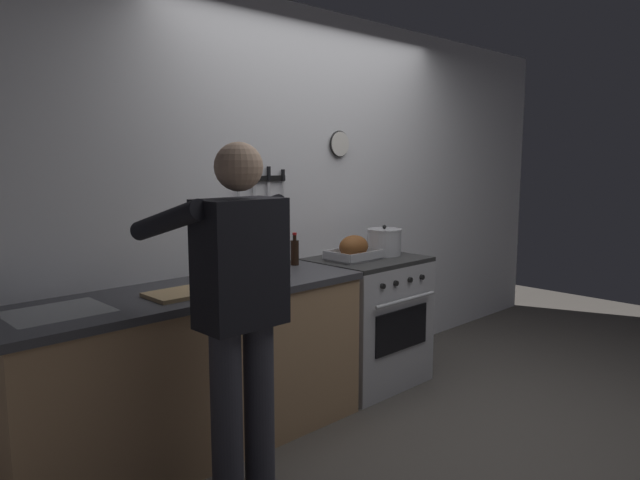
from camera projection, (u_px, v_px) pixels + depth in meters
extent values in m
plane|color=#4C4742|center=(470.00, 438.00, 3.34)|extent=(8.00, 8.00, 0.00)
cube|color=silver|center=(309.00, 200.00, 4.13)|extent=(6.00, 0.10, 2.60)
cube|color=black|center=(260.00, 179.00, 3.73)|extent=(0.40, 0.02, 0.04)
cube|color=silver|center=(239.00, 194.00, 3.61)|extent=(0.01, 0.00, 0.15)
cube|color=black|center=(238.00, 175.00, 3.59)|extent=(0.02, 0.02, 0.09)
cube|color=silver|center=(254.00, 191.00, 3.69)|extent=(0.02, 0.00, 0.12)
cube|color=black|center=(254.00, 176.00, 3.68)|extent=(0.02, 0.02, 0.08)
cube|color=silver|center=(269.00, 193.00, 3.78)|extent=(0.02, 0.00, 0.15)
cube|color=black|center=(269.00, 174.00, 3.76)|extent=(0.02, 0.02, 0.10)
cube|color=silver|center=(283.00, 195.00, 3.86)|extent=(0.01, 0.00, 0.19)
cube|color=black|center=(283.00, 175.00, 3.84)|extent=(0.02, 0.02, 0.08)
cylinder|color=white|center=(339.00, 144.00, 4.19)|extent=(0.18, 0.02, 0.18)
torus|color=black|center=(339.00, 144.00, 4.19)|extent=(0.19, 0.02, 0.19)
cube|color=tan|center=(193.00, 374.00, 3.16)|extent=(2.00, 0.62, 0.86)
cube|color=#3D3D42|center=(190.00, 293.00, 3.10)|extent=(2.03, 0.65, 0.04)
cube|color=#B2B5B7|center=(58.00, 323.00, 2.65)|extent=(0.44, 0.36, 0.11)
cube|color=#BCBCC1|center=(366.00, 322.00, 4.14)|extent=(0.76, 0.62, 0.87)
cube|color=black|center=(402.00, 330.00, 3.91)|extent=(0.53, 0.01, 0.28)
cube|color=#2D2D2D|center=(367.00, 260.00, 4.08)|extent=(0.76, 0.62, 0.03)
cylinder|color=black|center=(383.00, 286.00, 3.72)|extent=(0.04, 0.02, 0.04)
cylinder|color=black|center=(396.00, 283.00, 3.81)|extent=(0.04, 0.02, 0.04)
cylinder|color=black|center=(410.00, 280.00, 3.92)|extent=(0.04, 0.02, 0.04)
cylinder|color=black|center=(422.00, 277.00, 4.01)|extent=(0.04, 0.02, 0.04)
cylinder|color=silver|center=(406.00, 300.00, 3.86)|extent=(0.61, 0.02, 0.02)
cylinder|color=#383842|center=(227.00, 424.00, 2.56)|extent=(0.14, 0.14, 0.86)
cylinder|color=#383842|center=(259.00, 412.00, 2.69)|extent=(0.14, 0.14, 0.86)
cube|color=black|center=(240.00, 263.00, 2.53)|extent=(0.38, 0.22, 0.56)
sphere|color=tan|center=(239.00, 167.00, 2.47)|extent=(0.21, 0.21, 0.21)
cylinder|color=black|center=(167.00, 221.00, 2.53)|extent=(0.09, 0.55, 0.22)
cylinder|color=black|center=(245.00, 215.00, 2.82)|extent=(0.09, 0.55, 0.22)
cube|color=#B7B7BC|center=(354.00, 259.00, 4.00)|extent=(0.34, 0.25, 0.01)
cube|color=#B7B7BC|center=(367.00, 256.00, 3.91)|extent=(0.34, 0.01, 0.05)
cube|color=#B7B7BC|center=(341.00, 252.00, 4.09)|extent=(0.34, 0.01, 0.05)
cube|color=#B7B7BC|center=(336.00, 257.00, 3.88)|extent=(0.01, 0.25, 0.05)
cube|color=#B7B7BC|center=(370.00, 251.00, 4.11)|extent=(0.01, 0.25, 0.05)
ellipsoid|color=brown|center=(354.00, 247.00, 3.99)|extent=(0.23, 0.17, 0.16)
cylinder|color=#B7B7BC|center=(384.00, 243.00, 4.19)|extent=(0.24, 0.24, 0.18)
cylinder|color=#B2B2B7|center=(384.00, 230.00, 4.17)|extent=(0.25, 0.25, 0.01)
sphere|color=black|center=(384.00, 227.00, 4.17)|extent=(0.03, 0.03, 0.03)
cube|color=tan|center=(184.00, 293.00, 2.97)|extent=(0.36, 0.24, 0.02)
cylinder|color=#997F4C|center=(226.00, 264.00, 3.28)|extent=(0.06, 0.06, 0.20)
cylinder|color=#997F4C|center=(225.00, 242.00, 3.26)|extent=(0.03, 0.03, 0.04)
cylinder|color=black|center=(225.00, 237.00, 3.26)|extent=(0.03, 0.03, 0.01)
cylinder|color=red|center=(277.00, 258.00, 3.67)|extent=(0.05, 0.05, 0.13)
cylinder|color=red|center=(277.00, 245.00, 3.66)|extent=(0.02, 0.02, 0.03)
cylinder|color=#197219|center=(277.00, 242.00, 3.66)|extent=(0.02, 0.02, 0.01)
cylinder|color=#385623|center=(237.00, 261.00, 3.35)|extent=(0.06, 0.06, 0.21)
cylinder|color=#385623|center=(236.00, 239.00, 3.33)|extent=(0.03, 0.03, 0.05)
cylinder|color=black|center=(236.00, 234.00, 3.33)|extent=(0.03, 0.03, 0.01)
cylinder|color=black|center=(295.00, 253.00, 3.79)|extent=(0.06, 0.06, 0.16)
cylinder|color=black|center=(295.00, 238.00, 3.78)|extent=(0.02, 0.02, 0.04)
cylinder|color=#B21919|center=(295.00, 234.00, 3.77)|extent=(0.03, 0.03, 0.01)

